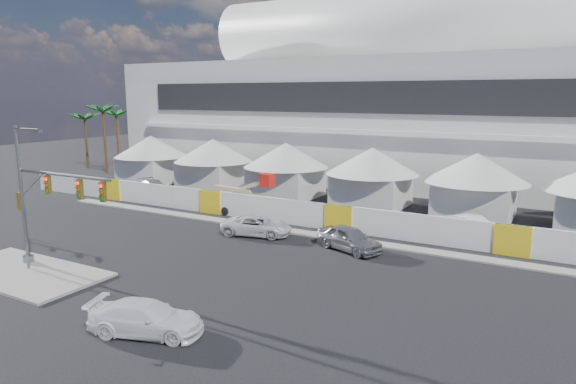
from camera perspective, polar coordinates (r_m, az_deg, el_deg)
The scene contains 15 objects.
ground at distance 30.64m, azimuth -16.40°, elevation -8.92°, with size 160.00×160.00×0.00m, color black.
median_island at distance 33.40m, azimuth -27.44°, elevation -7.94°, with size 10.00×5.00×0.15m, color gray.
far_curb at distance 33.88m, azimuth 26.57°, elevation -7.63°, with size 80.00×1.20×0.12m, color gray.
stadium at distance 62.57m, azimuth 18.40°, elevation 9.66°, with size 80.00×24.80×21.98m.
tent_row at distance 48.91m, azimuth 4.36°, elevation 2.59°, with size 53.40×8.40×5.40m.
hoarding_fence at distance 38.58m, azimuth 5.69°, elevation -2.91°, with size 70.00×0.25×2.00m, color white.
palm_cluster at distance 73.60m, azimuth -18.50°, elevation 7.74°, with size 10.60×10.60×8.55m.
sedan_silver at distance 34.01m, azimuth 6.83°, elevation -5.14°, with size 4.75×1.91×1.62m, color #9D9DA2.
pickup_curb at distance 37.43m, azimuth -3.47°, elevation -3.76°, with size 5.11×2.36×1.42m, color silver.
pickup_near at distance 23.33m, azimuth -15.46°, elevation -13.34°, with size 4.95×2.01×1.44m, color white.
lot_car_a at distance 39.29m, azimuth 19.88°, elevation -3.64°, with size 4.55×1.59×1.50m, color white.
lot_car_c at distance 54.27m, azimuth -14.67°, elevation 0.51°, with size 5.10×2.07×1.48m, color silver.
traffic_mast at distance 32.66m, azimuth -25.59°, elevation -1.55°, with size 7.90×0.62×6.40m.
streetlight_median at distance 32.47m, azimuth -27.35°, elevation 0.38°, with size 2.30×0.23×8.30m.
boom_lift at distance 44.77m, azimuth -6.63°, elevation -0.98°, with size 7.53×2.03×3.79m.
Camera 1 is at (21.05, -19.84, 10.11)m, focal length 32.00 mm.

